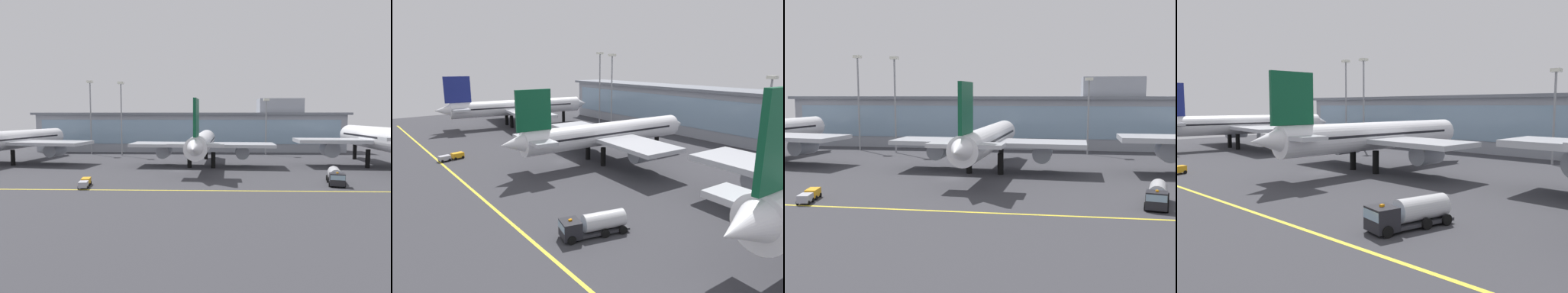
% 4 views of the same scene
% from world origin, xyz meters
% --- Properties ---
extents(ground_plane, '(180.00, 180.00, 0.00)m').
position_xyz_m(ground_plane, '(0.00, 0.00, 0.00)').
color(ground_plane, '#38383D').
extents(taxiway_centreline_stripe, '(144.00, 0.50, 0.01)m').
position_xyz_m(taxiway_centreline_stripe, '(0.00, -22.00, 0.01)').
color(taxiway_centreline_stripe, yellow).
rests_on(taxiway_centreline_stripe, ground).
extents(terminal_building, '(114.18, 14.00, 19.42)m').
position_xyz_m(terminal_building, '(1.57, 50.07, 7.62)').
color(terminal_building, '#9399A3').
rests_on(terminal_building, ground).
extents(airliner_near_left, '(44.62, 53.18, 17.23)m').
position_xyz_m(airliner_near_left, '(-47.41, 12.09, 6.28)').
color(airliner_near_left, black).
rests_on(airliner_near_left, ground).
extents(airliner_near_right, '(37.28, 48.30, 16.60)m').
position_xyz_m(airliner_near_right, '(5.07, 8.50, 6.06)').
color(airliner_near_right, black).
rests_on(airliner_near_right, ground).
extents(fuel_tanker_truck, '(4.80, 9.36, 2.90)m').
position_xyz_m(fuel_tanker_truck, '(30.91, -15.01, 1.51)').
color(fuel_tanker_truck, black).
rests_on(fuel_tanker_truck, ground).
extents(apron_light_mast_west, '(1.80, 1.80, 18.78)m').
position_xyz_m(apron_light_mast_west, '(26.01, 37.19, 12.73)').
color(apron_light_mast_west, gray).
rests_on(apron_light_mast_west, ground).
extents(apron_light_mast_centre, '(1.80, 1.80, 24.05)m').
position_xyz_m(apron_light_mast_centre, '(-21.68, 32.72, 15.69)').
color(apron_light_mast_centre, gray).
rests_on(apron_light_mast_centre, ground).
extents(apron_light_mast_east, '(1.80, 1.80, 24.85)m').
position_xyz_m(apron_light_mast_east, '(-33.20, 37.05, 16.13)').
color(apron_light_mast_east, gray).
rests_on(apron_light_mast_east, ground).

